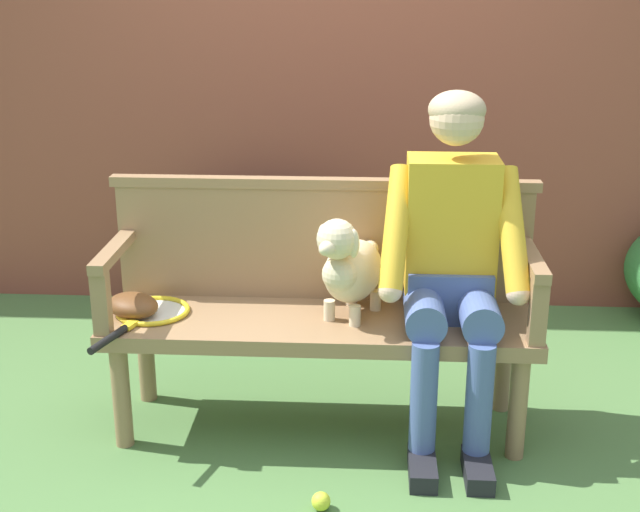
# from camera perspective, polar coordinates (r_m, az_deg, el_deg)

# --- Properties ---
(ground_plane) EXTENTS (40.00, 40.00, 0.00)m
(ground_plane) POSITION_cam_1_polar(r_m,az_deg,el_deg) (3.56, 0.00, -11.17)
(ground_plane) COLOR #4C753D
(brick_garden_fence) EXTENTS (8.00, 0.30, 2.52)m
(brick_garden_fence) POSITION_cam_1_polar(r_m,az_deg,el_deg) (4.63, 1.14, 12.34)
(brick_garden_fence) COLOR brown
(brick_garden_fence) RESTS_ON ground
(hedge_bush_mid_right) EXTENTS (1.15, 0.70, 0.75)m
(hedge_bush_mid_right) POSITION_cam_1_polar(r_m,az_deg,el_deg) (4.45, -3.64, 0.39)
(hedge_bush_mid_right) COLOR #337538
(hedge_bush_mid_right) RESTS_ON ground
(garden_bench) EXTENTS (1.66, 0.49, 0.48)m
(garden_bench) POSITION_cam_1_polar(r_m,az_deg,el_deg) (3.37, 0.00, -5.06)
(garden_bench) COLOR #93704C
(garden_bench) RESTS_ON ground
(bench_backrest) EXTENTS (1.70, 0.06, 0.50)m
(bench_backrest) POSITION_cam_1_polar(r_m,az_deg,el_deg) (3.46, 0.21, 1.21)
(bench_backrest) COLOR #93704C
(bench_backrest) RESTS_ON garden_bench
(bench_armrest_left_end) EXTENTS (0.06, 0.49, 0.28)m
(bench_armrest_left_end) POSITION_cam_1_polar(r_m,az_deg,el_deg) (3.33, -13.81, -1.02)
(bench_armrest_left_end) COLOR #93704C
(bench_armrest_left_end) RESTS_ON garden_bench
(bench_armrest_right_end) EXTENTS (0.06, 0.49, 0.28)m
(bench_armrest_right_end) POSITION_cam_1_polar(r_m,az_deg,el_deg) (3.24, 14.01, -1.58)
(bench_armrest_right_end) COLOR #93704C
(bench_armrest_right_end) RESTS_ON garden_bench
(person_seated) EXTENTS (0.56, 0.65, 1.35)m
(person_seated) POSITION_cam_1_polar(r_m,az_deg,el_deg) (3.25, 8.72, 0.06)
(person_seated) COLOR black
(person_seated) RESTS_ON ground
(dog_on_bench) EXTENTS (0.31, 0.41, 0.42)m
(dog_on_bench) POSITION_cam_1_polar(r_m,az_deg,el_deg) (3.26, 1.94, -0.70)
(dog_on_bench) COLOR beige
(dog_on_bench) RESTS_ON garden_bench
(tennis_racket) EXTENTS (0.36, 0.58, 0.03)m
(tennis_racket) POSITION_cam_1_polar(r_m,az_deg,el_deg) (3.42, -11.26, -3.73)
(tennis_racket) COLOR yellow
(tennis_racket) RESTS_ON garden_bench
(baseball_glove) EXTENTS (0.28, 0.26, 0.09)m
(baseball_glove) POSITION_cam_1_polar(r_m,az_deg,el_deg) (3.41, -12.30, -3.22)
(baseball_glove) COLOR brown
(baseball_glove) RESTS_ON garden_bench
(tennis_ball) EXTENTS (0.07, 0.07, 0.07)m
(tennis_ball) POSITION_cam_1_polar(r_m,az_deg,el_deg) (3.06, 0.07, -15.96)
(tennis_ball) COLOR #CCDB33
(tennis_ball) RESTS_ON ground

